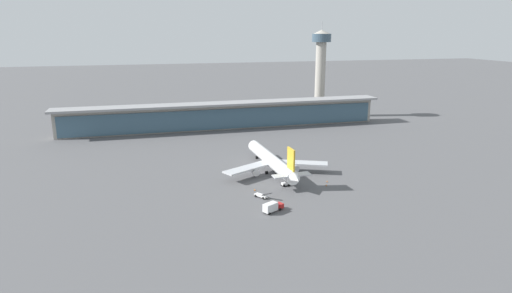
# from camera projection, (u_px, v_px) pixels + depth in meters

# --- Properties ---
(ground_plane) EXTENTS (1200.00, 1200.00, 0.00)m
(ground_plane) POSITION_uv_depth(u_px,v_px,m) (266.00, 173.00, 172.61)
(ground_plane) COLOR #515154
(airliner_on_stand) EXTENTS (42.81, 55.65, 14.83)m
(airliner_on_stand) POSITION_uv_depth(u_px,v_px,m) (272.00, 161.00, 172.56)
(airliner_on_stand) COLOR white
(airliner_on_stand) RESTS_ON ground
(service_truck_near_nose_white) EXTENTS (3.07, 2.10, 2.05)m
(service_truck_near_nose_white) POSITION_uv_depth(u_px,v_px,m) (286.00, 184.00, 158.23)
(service_truck_near_nose_white) COLOR silver
(service_truck_near_nose_white) RESTS_ON ground
(service_truck_under_wing_white) EXTENTS (4.98, 6.37, 2.70)m
(service_truck_under_wing_white) POSITION_uv_depth(u_px,v_px,m) (262.00, 195.00, 147.11)
(service_truck_under_wing_white) COLOR silver
(service_truck_under_wing_white) RESTS_ON ground
(service_truck_mid_apron_red) EXTENTS (7.50, 5.53, 3.10)m
(service_truck_mid_apron_red) POSITION_uv_depth(u_px,v_px,m) (272.00, 207.00, 135.30)
(service_truck_mid_apron_red) COLOR #B21E1E
(service_truck_mid_apron_red) RESTS_ON ground
(terminal_building) EXTENTS (183.60, 12.80, 15.20)m
(terminal_building) POSITION_uv_depth(u_px,v_px,m) (225.00, 115.00, 249.18)
(terminal_building) COLOR #9E998E
(terminal_building) RESTS_ON ground
(control_tower) EXTENTS (12.00, 12.00, 59.68)m
(control_tower) POSITION_uv_depth(u_px,v_px,m) (321.00, 65.00, 279.37)
(control_tower) COLOR #9E998E
(control_tower) RESTS_ON ground
(safety_cone_alpha) EXTENTS (0.62, 0.62, 0.70)m
(safety_cone_alpha) POSITION_uv_depth(u_px,v_px,m) (255.00, 190.00, 153.75)
(safety_cone_alpha) COLOR orange
(safety_cone_alpha) RESTS_ON ground
(safety_cone_bravo) EXTENTS (0.62, 0.62, 0.70)m
(safety_cone_bravo) POSITION_uv_depth(u_px,v_px,m) (326.00, 185.00, 158.34)
(safety_cone_bravo) COLOR orange
(safety_cone_bravo) RESTS_ON ground
(safety_cone_charlie) EXTENTS (0.62, 0.62, 0.70)m
(safety_cone_charlie) POSITION_uv_depth(u_px,v_px,m) (289.00, 185.00, 158.29)
(safety_cone_charlie) COLOR orange
(safety_cone_charlie) RESTS_ON ground
(safety_cone_delta) EXTENTS (0.62, 0.62, 0.70)m
(safety_cone_delta) POSITION_uv_depth(u_px,v_px,m) (327.00, 181.00, 162.28)
(safety_cone_delta) COLOR orange
(safety_cone_delta) RESTS_ON ground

